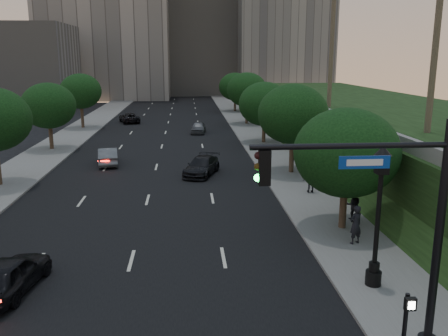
{
  "coord_description": "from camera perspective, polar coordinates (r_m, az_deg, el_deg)",
  "views": [
    {
      "loc": [
        2.5,
        -14.28,
        8.59
      ],
      "look_at": [
        4.18,
        6.96,
        3.6
      ],
      "focal_mm": 38.0,
      "sensor_mm": 36.0,
      "label": 1
    }
  ],
  "objects": [
    {
      "name": "office_block_right",
      "position": [
        112.75,
        6.82,
        17.87
      ],
      "size": [
        20.0,
        22.0,
        36.0
      ],
      "primitive_type": "cube",
      "color": "gray",
      "rests_on": "ground"
    },
    {
      "name": "tree_right_b",
      "position": [
        35.39,
        8.3,
        6.43
      ],
      "size": [
        5.2,
        5.2,
        6.74
      ],
      "color": "#38281C",
      "rests_on": "ground"
    },
    {
      "name": "sedan_near_left",
      "position": [
        19.74,
        -24.32,
        -11.59
      ],
      "size": [
        2.29,
        4.37,
        1.42
      ],
      "primitive_type": "imported",
      "rotation": [
        0.0,
        0.0,
        2.99
      ],
      "color": "black",
      "rests_on": "ground"
    },
    {
      "name": "street_lamp",
      "position": [
        18.49,
        17.98,
        -6.28
      ],
      "size": [
        0.64,
        0.64,
        5.62
      ],
      "color": "black",
      "rests_on": "ground"
    },
    {
      "name": "sidewalk_right",
      "position": [
        45.75,
        5.32,
        2.39
      ],
      "size": [
        4.5,
        140.0,
        0.15
      ],
      "primitive_type": "cube",
      "color": "slate",
      "rests_on": "ground"
    },
    {
      "name": "traffic_signal_mast",
      "position": [
        14.29,
        20.54,
        -7.83
      ],
      "size": [
        5.68,
        0.56,
        7.0
      ],
      "color": "black",
      "rests_on": "ground"
    },
    {
      "name": "sedan_mid_left",
      "position": [
        39.91,
        -13.8,
        1.4
      ],
      "size": [
        2.18,
        4.48,
        1.41
      ],
      "primitive_type": "imported",
      "rotation": [
        0.0,
        0.0,
        3.31
      ],
      "color": "slate",
      "rests_on": "ground"
    },
    {
      "name": "pedestrian_signal",
      "position": [
        14.22,
        21.02,
        -17.38
      ],
      "size": [
        0.3,
        0.33,
        2.5
      ],
      "color": "black",
      "rests_on": "ground"
    },
    {
      "name": "office_block_mid",
      "position": [
        116.42,
        -2.89,
        15.32
      ],
      "size": [
        22.0,
        18.0,
        26.0
      ],
      "primitive_type": "cube",
      "color": "gray",
      "rests_on": "ground"
    },
    {
      "name": "tree_right_c",
      "position": [
        48.14,
        4.87,
        7.68
      ],
      "size": [
        5.2,
        5.2,
        6.24
      ],
      "color": "#38281C",
      "rests_on": "ground"
    },
    {
      "name": "parapet_wall",
      "position": [
        43.89,
        10.1,
        7.43
      ],
      "size": [
        0.35,
        90.0,
        0.7
      ],
      "primitive_type": "cube",
      "color": "slate",
      "rests_on": "embankment"
    },
    {
      "name": "tree_right_d",
      "position": [
        61.91,
        2.77,
        9.38
      ],
      "size": [
        5.2,
        5.2,
        6.74
      ],
      "color": "#38281C",
      "rests_on": "ground"
    },
    {
      "name": "tree_left_d",
      "position": [
        60.78,
        -16.87,
        8.83
      ],
      "size": [
        5.0,
        5.0,
        6.71
      ],
      "color": "#38281C",
      "rests_on": "ground"
    },
    {
      "name": "tree_right_e",
      "position": [
        76.82,
        1.34,
        9.76
      ],
      "size": [
        5.2,
        5.2,
        6.24
      ],
      "color": "#38281C",
      "rests_on": "ground"
    },
    {
      "name": "ground",
      "position": [
        16.85,
        -13.04,
        -17.84
      ],
      "size": [
        160.0,
        160.0,
        0.0
      ],
      "primitive_type": "plane",
      "color": "black",
      "rests_on": "ground"
    },
    {
      "name": "sedan_far_left",
      "position": [
        65.33,
        -11.32,
        5.94
      ],
      "size": [
        3.45,
        5.18,
        1.32
      ],
      "primitive_type": "imported",
      "rotation": [
        0.0,
        0.0,
        3.43
      ],
      "color": "black",
      "rests_on": "ground"
    },
    {
      "name": "road_surface",
      "position": [
        45.18,
        -7.61,
        2.11
      ],
      "size": [
        16.0,
        140.0,
        0.02
      ],
      "primitive_type": "cube",
      "color": "black",
      "rests_on": "ground"
    },
    {
      "name": "tree_left_c",
      "position": [
        47.26,
        -20.37,
        7.04
      ],
      "size": [
        5.0,
        5.0,
        6.34
      ],
      "color": "#38281C",
      "rests_on": "ground"
    },
    {
      "name": "sidewalk_left",
      "position": [
        46.86,
        -20.23,
        1.88
      ],
      "size": [
        4.5,
        140.0,
        0.15
      ],
      "primitive_type": "cube",
      "color": "slate",
      "rests_on": "ground"
    },
    {
      "name": "pedestrian_a",
      "position": [
        22.8,
        15.55,
        -6.59
      ],
      "size": [
        0.79,
        0.68,
        1.84
      ],
      "primitive_type": "imported",
      "rotation": [
        0.0,
        0.0,
        3.57
      ],
      "color": "black",
      "rests_on": "sidewalk_right"
    },
    {
      "name": "embankment",
      "position": [
        47.03,
        20.09,
        4.32
      ],
      "size": [
        18.0,
        90.0,
        4.0
      ],
      "primitive_type": "cube",
      "color": "black",
      "rests_on": "ground"
    },
    {
      "name": "tree_right_a",
      "position": [
        24.05,
        14.51,
        1.8
      ],
      "size": [
        5.2,
        5.2,
        6.24
      ],
      "color": "#38281C",
      "rests_on": "ground"
    },
    {
      "name": "office_block_filler",
      "position": [
        88.99,
        -23.66,
        11.07
      ],
      "size": [
        18.0,
        16.0,
        14.0
      ],
      "primitive_type": "cube",
      "color": "gray",
      "rests_on": "ground"
    },
    {
      "name": "pedestrian_b",
      "position": [
        26.18,
        15.31,
        -4.3
      ],
      "size": [
        0.88,
        0.75,
        1.58
      ],
      "primitive_type": "imported",
      "rotation": [
        0.0,
        0.0,
        2.93
      ],
      "color": "black",
      "rests_on": "sidewalk_right"
    },
    {
      "name": "sedan_near_right",
      "position": [
        35.4,
        -2.7,
        0.23
      ],
      "size": [
        3.27,
        4.98,
        1.34
      ],
      "primitive_type": "imported",
      "rotation": [
        0.0,
        0.0,
        -0.33
      ],
      "color": "black",
      "rests_on": "ground"
    },
    {
      "name": "sedan_far_right",
      "position": [
        55.19,
        -3.11,
        4.9
      ],
      "size": [
        1.98,
        4.08,
        1.34
      ],
      "primitive_type": "imported",
      "rotation": [
        0.0,
        0.0,
        -0.1
      ],
      "color": "#54575B",
      "rests_on": "ground"
    },
    {
      "name": "office_block_left",
      "position": [
        107.81,
        -13.91,
        16.74
      ],
      "size": [
        26.0,
        20.0,
        32.0
      ],
      "primitive_type": "cube",
      "color": "gray",
      "rests_on": "ground"
    },
    {
      "name": "pedestrian_c",
      "position": [
        30.67,
        10.45,
        -1.39
      ],
      "size": [
        0.99,
        0.42,
        1.69
      ],
      "primitive_type": "imported",
      "rotation": [
        0.0,
        0.0,
        3.14
      ],
      "color": "black",
      "rests_on": "sidewalk_right"
    }
  ]
}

